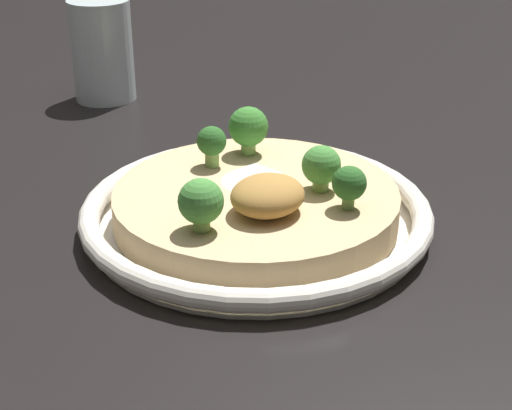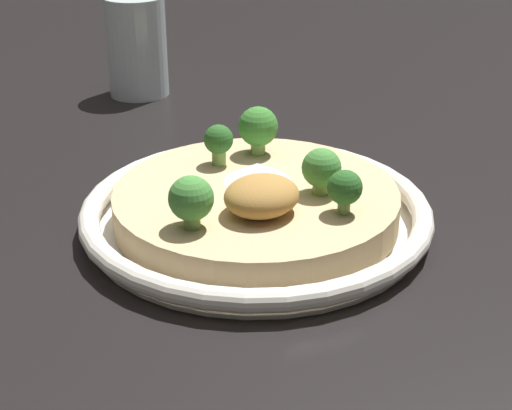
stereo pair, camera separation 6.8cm
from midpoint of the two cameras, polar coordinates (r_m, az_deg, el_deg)
name	(u,v)px [view 1 (the left image)]	position (r m, az deg, el deg)	size (l,w,h in m)	color
ground_plane	(256,227)	(0.69, -2.82, -1.66)	(6.00, 6.00, 0.00)	black
risotto_bowl	(256,210)	(0.68, -2.85, -0.43)	(0.31, 0.31, 0.04)	silver
cheese_sprinkle	(255,172)	(0.69, -2.92, 2.34)	(0.06, 0.06, 0.02)	white
crispy_onion_garnish	(268,195)	(0.63, -2.25, 0.62)	(0.06, 0.06, 0.03)	#A37538
broccoli_front_left	(248,128)	(0.74, -3.21, 5.58)	(0.04, 0.04, 0.05)	#759E4C
broccoli_back_left	(321,166)	(0.66, 1.86, 2.77)	(0.03, 0.03, 0.04)	#759E4C
broccoli_back	(349,184)	(0.63, 3.76, 1.44)	(0.03, 0.03, 0.04)	#668E47
broccoli_back_right	(201,202)	(0.60, -7.27, 0.11)	(0.04, 0.04, 0.04)	#759E4C
broccoli_front	(212,143)	(0.72, -5.98, 4.45)	(0.03, 0.03, 0.04)	#759E4C
drinking_glass	(102,50)	(1.02, -13.04, 10.87)	(0.08, 0.08, 0.13)	silver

